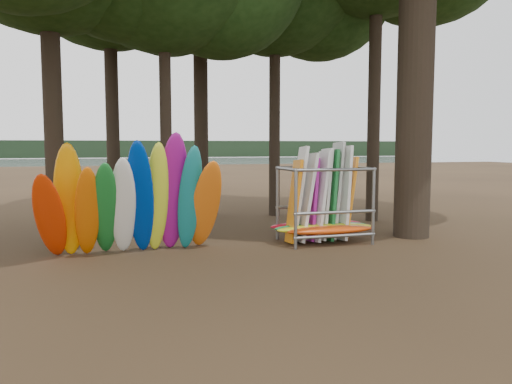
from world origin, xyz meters
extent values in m
plane|color=#47331E|center=(0.00, 0.00, 0.00)|extent=(120.00, 120.00, 0.00)
plane|color=gray|center=(0.00, 60.00, 0.00)|extent=(160.00, 160.00, 0.00)
cube|color=black|center=(0.00, 110.00, 2.00)|extent=(160.00, 4.00, 4.00)
cylinder|color=black|center=(-5.16, 2.10, 5.39)|extent=(0.50, 0.50, 10.78)
cylinder|color=black|center=(-3.60, 5.46, 5.64)|extent=(0.44, 0.44, 11.28)
cylinder|color=black|center=(-0.25, 7.02, 7.09)|extent=(0.55, 0.55, 14.18)
cylinder|color=black|center=(2.51, 6.19, 5.86)|extent=(0.43, 0.43, 11.72)
cylinder|color=black|center=(-2.06, 2.96, 5.20)|extent=(0.36, 0.36, 10.40)
cylinder|color=black|center=(5.52, 3.84, 6.93)|extent=(0.45, 0.45, 13.86)
ellipsoid|color=red|center=(-5.12, 0.10, 1.07)|extent=(0.86, 1.73, 2.29)
ellipsoid|color=#FF9C07|center=(-4.70, 0.39, 1.42)|extent=(0.78, 1.17, 2.91)
ellipsoid|color=#DD5D07|center=(-4.28, 0.14, 1.14)|extent=(0.73, 1.57, 2.41)
ellipsoid|color=#19742B|center=(-3.86, 0.20, 1.19)|extent=(0.67, 1.80, 2.53)
ellipsoid|color=white|center=(-3.44, 0.19, 1.24)|extent=(0.63, 1.60, 2.62)
ellipsoid|color=#012C95|center=(-3.02, 0.21, 1.45)|extent=(0.86, 1.57, 3.01)
ellipsoid|color=#C8D628|center=(-2.60, 0.36, 1.42)|extent=(0.69, 1.25, 2.94)
ellipsoid|color=#911179|center=(-2.18, 0.43, 1.55)|extent=(0.88, 1.29, 3.17)
ellipsoid|color=#147578|center=(-1.76, 0.33, 1.38)|extent=(0.78, 1.33, 2.87)
ellipsoid|color=orange|center=(-1.34, 0.37, 1.19)|extent=(0.94, 1.69, 2.52)
ellipsoid|color=#DF430C|center=(2.11, 0.07, 0.42)|extent=(2.57, 0.55, 0.24)
ellipsoid|color=yellow|center=(2.11, 0.40, 0.42)|extent=(2.94, 0.55, 0.24)
ellipsoid|color=#1A7736|center=(2.11, 0.66, 0.42)|extent=(2.91, 0.55, 0.24)
ellipsoid|color=red|center=(2.11, 1.03, 0.42)|extent=(2.90, 0.55, 0.24)
cube|color=orange|center=(1.24, 0.65, 1.18)|extent=(0.41, 0.76, 2.38)
cube|color=white|center=(1.43, 0.85, 1.37)|extent=(0.55, 0.79, 2.75)
cube|color=silver|center=(1.63, 0.63, 1.28)|extent=(0.58, 0.77, 2.57)
cube|color=#AA1C97|center=(1.82, 0.76, 1.19)|extent=(0.35, 0.78, 2.42)
cube|color=white|center=(2.02, 0.61, 1.31)|extent=(0.55, 0.82, 2.63)
cube|color=white|center=(2.21, 0.77, 1.33)|extent=(0.45, 0.81, 2.69)
cube|color=#18702E|center=(2.40, 0.66, 1.31)|extent=(0.34, 0.78, 2.66)
cube|color=silver|center=(2.60, 0.86, 1.43)|extent=(0.48, 0.82, 2.88)
cube|color=white|center=(2.79, 0.63, 1.37)|extent=(0.36, 0.80, 2.77)
cube|color=orange|center=(2.99, 0.77, 1.21)|extent=(0.51, 0.75, 2.45)
camera|label=1|loc=(-3.74, -12.48, 2.75)|focal=35.00mm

